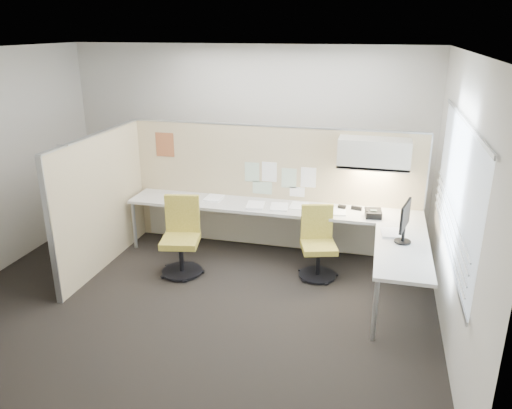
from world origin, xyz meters
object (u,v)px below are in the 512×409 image
(desk, at_px, (293,220))
(chair_right, at_px, (318,245))
(chair_left, at_px, (181,239))
(phone, at_px, (373,214))
(monitor, at_px, (405,220))

(desk, bearing_deg, chair_right, -38.84)
(chair_left, bearing_deg, chair_right, -0.57)
(chair_left, xyz_separation_m, phone, (2.36, 0.66, 0.32))
(chair_left, height_order, chair_right, chair_left)
(monitor, relative_size, phone, 2.03)
(desk, relative_size, chair_left, 4.05)
(desk, distance_m, phone, 1.04)
(monitor, bearing_deg, chair_left, 101.50)
(chair_right, bearing_deg, phone, 10.48)
(chair_right, distance_m, monitor, 1.22)
(desk, distance_m, chair_left, 1.49)
(desk, xyz_separation_m, monitor, (1.37, -0.69, 0.40))
(chair_left, relative_size, monitor, 2.10)
(desk, relative_size, monitor, 8.48)
(chair_left, distance_m, phone, 2.47)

